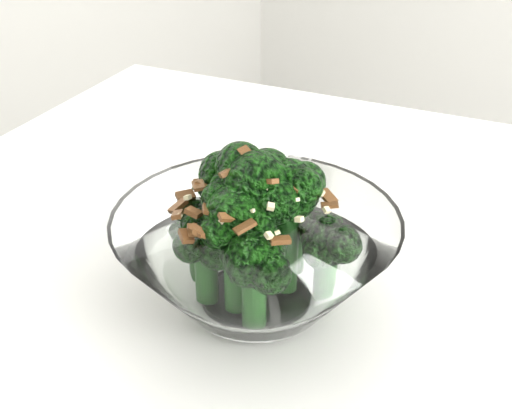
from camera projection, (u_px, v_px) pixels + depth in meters
The scene contains 1 object.
broccoli_dish at pixel (255, 250), 0.52m from camera, with size 0.21×0.21×0.13m.
Camera 1 is at (-0.03, -0.53, 1.09)m, focal length 50.00 mm.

